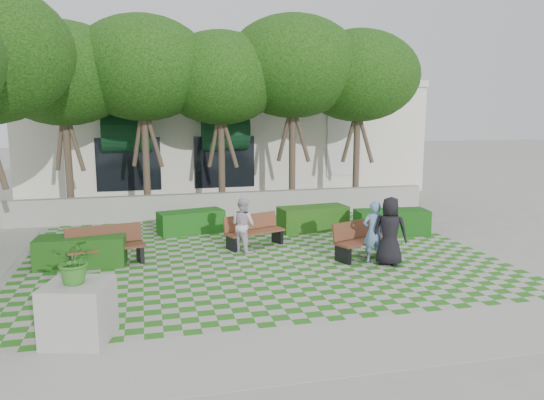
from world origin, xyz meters
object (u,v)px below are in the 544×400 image
object	(u,v)px
person_white	(243,225)
hedge_midleft	(191,222)
bench_mid	(254,231)
bench_west	(106,247)
hedge_east	(392,222)
person_dark	(390,231)
hedge_midright	(313,218)
person_blue	(373,232)
bench_east	(364,240)
hedge_west	(81,251)
planter_front	(78,299)

from	to	relation	value
person_white	hedge_midleft	bearing A→B (deg)	-10.84
bench_mid	person_white	distance (m)	0.71
bench_west	hedge_east	size ratio (longest dim) A/B	0.88
bench_west	person_dark	bearing A→B (deg)	-25.77
hedge_midright	person_blue	size ratio (longest dim) A/B	1.39
hedge_midleft	person_white	world-z (taller)	person_white
bench_mid	bench_east	bearing A→B (deg)	-54.78
hedge_west	person_white	size ratio (longest dim) A/B	1.42
hedge_east	person_blue	world-z (taller)	person_blue
hedge_midleft	planter_front	world-z (taller)	planter_front
bench_east	bench_mid	bearing A→B (deg)	123.35
hedge_west	planter_front	xyz separation A→B (m)	(0.44, -4.55, 0.36)
person_blue	person_white	distance (m)	3.50
hedge_west	person_blue	bearing A→B (deg)	-10.99
bench_east	hedge_midleft	xyz separation A→B (m)	(-4.19, 3.83, -0.11)
bench_mid	hedge_west	bearing A→B (deg)	170.20
planter_front	person_blue	world-z (taller)	planter_front
hedge_midright	person_blue	distance (m)	3.84
planter_front	hedge_west	bearing A→B (deg)	95.49
bench_west	person_blue	distance (m)	6.75
hedge_midright	person_blue	bearing A→B (deg)	-84.47
bench_west	hedge_midright	world-z (taller)	bench_west
bench_mid	person_white	xyz separation A→B (m)	(-0.40, -0.50, 0.31)
hedge_midleft	person_blue	world-z (taller)	person_blue
hedge_midright	person_dark	distance (m)	4.21
person_blue	person_dark	world-z (taller)	person_dark
hedge_east	hedge_west	world-z (taller)	hedge_east
person_white	hedge_west	bearing A→B (deg)	59.10
hedge_west	person_white	distance (m)	4.20
bench_mid	hedge_midleft	size ratio (longest dim) A/B	0.90
bench_east	person_blue	world-z (taller)	person_blue
hedge_east	person_white	bearing A→B (deg)	-169.79
bench_west	hedge_east	bearing A→B (deg)	-3.50
hedge_midleft	bench_west	bearing A→B (deg)	-128.62
bench_west	hedge_midleft	distance (m)	3.82
hedge_midleft	person_dark	size ratio (longest dim) A/B	1.17
hedge_east	hedge_west	xyz separation A→B (m)	(-9.02, -1.23, -0.01)
hedge_midright	person_white	xyz separation A→B (m)	(-2.66, -2.04, 0.37)
person_blue	person_white	xyz separation A→B (m)	(-3.03, 1.76, -0.04)
planter_front	person_dark	xyz separation A→B (m)	(7.06, 2.82, 0.13)
bench_west	hedge_east	xyz separation A→B (m)	(8.42, 1.30, -0.08)
person_dark	hedge_midright	bearing A→B (deg)	-51.71
bench_east	hedge_west	bearing A→B (deg)	150.41
planter_front	person_blue	bearing A→B (deg)	24.96
person_blue	person_white	world-z (taller)	person_blue
hedge_east	hedge_midright	bearing A→B (deg)	151.83
hedge_east	hedge_midleft	xyz separation A→B (m)	(-6.04, 1.69, -0.04)
bench_mid	hedge_midleft	world-z (taller)	bench_mid
hedge_midleft	person_blue	size ratio (longest dim) A/B	1.28
person_blue	person_dark	size ratio (longest dim) A/B	0.91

